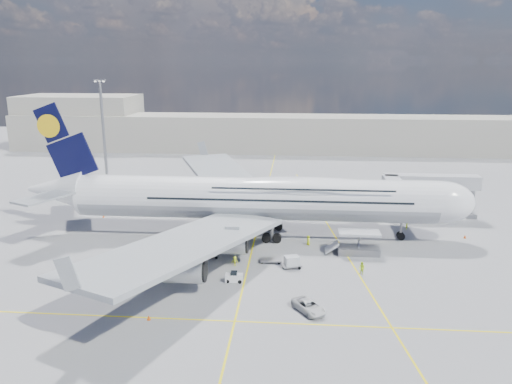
# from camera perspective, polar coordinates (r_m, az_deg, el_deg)

# --- Properties ---
(ground) EXTENTS (300.00, 300.00, 0.00)m
(ground) POSITION_cam_1_polar(r_m,az_deg,el_deg) (78.64, -0.65, -7.43)
(ground) COLOR gray
(ground) RESTS_ON ground
(taxi_line_main) EXTENTS (0.25, 220.00, 0.01)m
(taxi_line_main) POSITION_cam_1_polar(r_m,az_deg,el_deg) (78.64, -0.65, -7.43)
(taxi_line_main) COLOR yellow
(taxi_line_main) RESTS_ON ground
(taxi_line_cross) EXTENTS (120.00, 0.25, 0.01)m
(taxi_line_cross) POSITION_cam_1_polar(r_m,az_deg,el_deg) (60.69, -2.45, -14.54)
(taxi_line_cross) COLOR yellow
(taxi_line_cross) RESTS_ON ground
(taxi_line_diag) EXTENTS (14.16, 99.06, 0.01)m
(taxi_line_diag) POSITION_cam_1_polar(r_m,az_deg,el_deg) (87.98, 9.11, -5.16)
(taxi_line_diag) COLOR yellow
(taxi_line_diag) RESTS_ON ground
(airliner) EXTENTS (77.26, 79.15, 23.71)m
(airliner) POSITION_cam_1_polar(r_m,az_deg,el_deg) (85.85, 0.12, -0.66)
(airliner) COLOR white
(airliner) RESTS_ON ground
(jet_bridge) EXTENTS (18.80, 12.10, 8.50)m
(jet_bridge) POSITION_cam_1_polar(r_m,az_deg,el_deg) (98.91, 17.97, 0.67)
(jet_bridge) COLOR #B7B7BC
(jet_bridge) RESTS_ON ground
(cargo_loader) EXTENTS (8.53, 3.20, 3.67)m
(cargo_loader) POSITION_cam_1_polar(r_m,az_deg,el_deg) (81.20, 11.50, -6.06)
(cargo_loader) COLOR silver
(cargo_loader) RESTS_ON ground
(light_mast) EXTENTS (3.00, 0.70, 25.50)m
(light_mast) POSITION_cam_1_polar(r_m,az_deg,el_deg) (127.55, -17.04, 6.68)
(light_mast) COLOR gray
(light_mast) RESTS_ON ground
(terminal) EXTENTS (180.00, 16.00, 12.00)m
(terminal) POSITION_cam_1_polar(r_m,az_deg,el_deg) (169.31, 2.32, 6.69)
(terminal) COLOR #B2AD9E
(terminal) RESTS_ON ground
(hangar) EXTENTS (40.00, 22.00, 18.00)m
(hangar) POSITION_cam_1_polar(r_m,az_deg,el_deg) (189.95, -19.41, 7.67)
(hangar) COLOR #B2AD9E
(hangar) RESTS_ON ground
(tree_line) EXTENTS (160.00, 6.00, 8.00)m
(tree_line) POSITION_cam_1_polar(r_m,az_deg,el_deg) (216.62, 13.55, 7.53)
(tree_line) COLOR #193814
(tree_line) RESTS_ON ground
(dolly_row_a) EXTENTS (2.86, 1.69, 0.40)m
(dolly_row_a) POSITION_cam_1_polar(r_m,az_deg,el_deg) (84.23, -14.56, -6.16)
(dolly_row_a) COLOR gray
(dolly_row_a) RESTS_ON ground
(dolly_row_b) EXTENTS (2.90, 1.63, 0.42)m
(dolly_row_b) POSITION_cam_1_polar(r_m,az_deg,el_deg) (77.23, -12.90, -7.99)
(dolly_row_b) COLOR gray
(dolly_row_b) RESTS_ON ground
(dolly_row_c) EXTENTS (3.00, 1.92, 1.77)m
(dolly_row_c) POSITION_cam_1_polar(r_m,az_deg,el_deg) (78.44, -5.31, -6.81)
(dolly_row_c) COLOR gray
(dolly_row_c) RESTS_ON ground
(dolly_back) EXTENTS (3.40, 2.14, 0.47)m
(dolly_back) POSITION_cam_1_polar(r_m,az_deg,el_deg) (77.17, -15.43, -8.15)
(dolly_back) COLOR gray
(dolly_back) RESTS_ON ground
(dolly_nose_far) EXTENTS (3.37, 1.98, 0.48)m
(dolly_nose_far) POSITION_cam_1_polar(r_m,az_deg,el_deg) (76.58, 1.69, -7.77)
(dolly_nose_far) COLOR gray
(dolly_nose_far) RESTS_ON ground
(dolly_nose_near) EXTENTS (3.20, 2.38, 1.81)m
(dolly_nose_near) POSITION_cam_1_polar(r_m,az_deg,el_deg) (74.58, 4.11, -7.93)
(dolly_nose_near) COLOR gray
(dolly_nose_near) RESTS_ON ground
(baggage_tug) EXTENTS (2.43, 1.17, 1.50)m
(baggage_tug) POSITION_cam_1_polar(r_m,az_deg,el_deg) (70.08, -2.53, -9.73)
(baggage_tug) COLOR white
(baggage_tug) RESTS_ON ground
(catering_truck_inner) EXTENTS (6.35, 2.85, 3.69)m
(catering_truck_inner) POSITION_cam_1_polar(r_m,az_deg,el_deg) (102.76, 0.24, -1.03)
(catering_truck_inner) COLOR gray
(catering_truck_inner) RESTS_ON ground
(catering_truck_outer) EXTENTS (5.87, 2.70, 3.40)m
(catering_truck_outer) POSITION_cam_1_polar(r_m,az_deg,el_deg) (125.51, -5.07, 1.75)
(catering_truck_outer) COLOR gray
(catering_truck_outer) RESTS_ON ground
(service_van) EXTENTS (4.74, 5.42, 1.39)m
(service_van) POSITION_cam_1_polar(r_m,az_deg,el_deg) (62.70, 6.06, -12.88)
(service_van) COLOR silver
(service_van) RESTS_ON ground
(crew_nose) EXTENTS (0.70, 0.75, 1.71)m
(crew_nose) POSITION_cam_1_polar(r_m,az_deg,el_deg) (94.77, 16.87, -3.62)
(crew_nose) COLOR #CBEF19
(crew_nose) RESTS_ON ground
(crew_loader) EXTENTS (1.18, 1.18, 1.93)m
(crew_loader) POSITION_cam_1_polar(r_m,az_deg,el_deg) (73.73, 12.00, -8.52)
(crew_loader) COLOR #D3FF1A
(crew_loader) RESTS_ON ground
(crew_wing) EXTENTS (0.79, 1.23, 1.95)m
(crew_wing) POSITION_cam_1_polar(r_m,az_deg,el_deg) (75.73, -12.13, -7.88)
(crew_wing) COLOR #A8FA1A
(crew_wing) RESTS_ON ground
(crew_van) EXTENTS (0.68, 0.90, 1.66)m
(crew_van) POSITION_cam_1_polar(r_m,az_deg,el_deg) (83.75, 6.00, -5.49)
(crew_van) COLOR #EEFF1A
(crew_van) RESTS_ON ground
(crew_tug) EXTENTS (1.00, 0.60, 1.52)m
(crew_tug) POSITION_cam_1_polar(r_m,az_deg,el_deg) (75.15, -2.43, -7.90)
(crew_tug) COLOR #CDE017
(crew_tug) RESTS_ON ground
(cone_nose) EXTENTS (0.48, 0.48, 0.62)m
(cone_nose) POSITION_cam_1_polar(r_m,az_deg,el_deg) (93.75, 22.77, -4.72)
(cone_nose) COLOR #E14F0B
(cone_nose) RESTS_ON ground
(cone_wing_left_inner) EXTENTS (0.49, 0.49, 0.63)m
(cone_wing_left_inner) POSITION_cam_1_polar(r_m,az_deg,el_deg) (105.90, -7.27, -1.48)
(cone_wing_left_inner) COLOR #E14F0B
(cone_wing_left_inner) RESTS_ON ground
(cone_wing_left_outer) EXTENTS (0.50, 0.50, 0.64)m
(cone_wing_left_outer) POSITION_cam_1_polar(r_m,az_deg,el_deg) (106.97, -6.91, -1.30)
(cone_wing_left_outer) COLOR #E14F0B
(cone_wing_left_outer) RESTS_ON ground
(cone_wing_right_inner) EXTENTS (0.40, 0.40, 0.51)m
(cone_wing_right_inner) POSITION_cam_1_polar(r_m,az_deg,el_deg) (81.84, -3.54, -6.36)
(cone_wing_right_inner) COLOR #E14F0B
(cone_wing_right_inner) RESTS_ON ground
(cone_wing_right_outer) EXTENTS (0.47, 0.47, 0.59)m
(cone_wing_right_outer) POSITION_cam_1_polar(r_m,az_deg,el_deg) (62.11, -12.16, -13.86)
(cone_wing_right_outer) COLOR #E14F0B
(cone_wing_right_outer) RESTS_ON ground
(cone_tail) EXTENTS (0.46, 0.46, 0.59)m
(cone_tail) POSITION_cam_1_polar(r_m,az_deg,el_deg) (102.18, -17.04, -2.64)
(cone_tail) COLOR #E14F0B
(cone_tail) RESTS_ON ground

